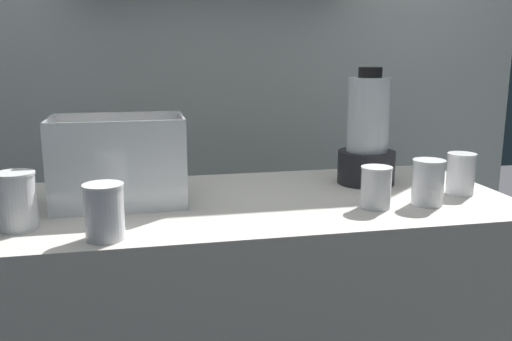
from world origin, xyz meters
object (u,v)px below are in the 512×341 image
object	(u,v)px
blender_pitcher	(367,138)
juice_cup_beet_left	(105,215)
juice_cup_mango_far_right	(460,176)
juice_cup_carrot_far_left	(17,204)
carrot_display_bin	(117,177)
juice_cup_orange_middle	(376,190)
juice_cup_carrot_right	(428,184)

from	to	relation	value
blender_pitcher	juice_cup_beet_left	size ratio (longest dim) A/B	2.86
juice_cup_beet_left	juice_cup_mango_far_right	bearing A→B (deg)	10.99
juice_cup_carrot_far_left	juice_cup_beet_left	distance (m)	0.23
carrot_display_bin	juice_cup_orange_middle	xyz separation A→B (m)	(0.65, -0.18, -0.03)
juice_cup_beet_left	juice_cup_carrot_right	distance (m)	0.82
juice_cup_orange_middle	juice_cup_carrot_right	distance (m)	0.15
juice_cup_carrot_right	blender_pitcher	bearing A→B (deg)	103.87
juice_cup_carrot_far_left	juice_cup_orange_middle	xyz separation A→B (m)	(0.87, -0.00, -0.01)
juice_cup_carrot_far_left	juice_cup_mango_far_right	world-z (taller)	juice_cup_carrot_far_left
blender_pitcher	juice_cup_carrot_far_left	distance (m)	0.99
carrot_display_bin	juice_cup_orange_middle	bearing A→B (deg)	-15.25
juice_cup_beet_left	juice_cup_orange_middle	bearing A→B (deg)	8.91
carrot_display_bin	juice_cup_beet_left	size ratio (longest dim) A/B	2.77
juice_cup_carrot_far_left	juice_cup_mango_far_right	xyz separation A→B (m)	(1.16, 0.08, -0.01)
juice_cup_beet_left	juice_cup_orange_middle	world-z (taller)	juice_cup_beet_left
juice_cup_orange_middle	carrot_display_bin	bearing A→B (deg)	164.75
juice_cup_orange_middle	blender_pitcher	bearing A→B (deg)	72.39
juice_cup_orange_middle	juice_cup_carrot_right	bearing A→B (deg)	0.02
juice_cup_orange_middle	juice_cup_carrot_right	size ratio (longest dim) A/B	0.90
juice_cup_carrot_right	juice_cup_mango_far_right	bearing A→B (deg)	29.24
carrot_display_bin	juice_cup_carrot_right	world-z (taller)	carrot_display_bin
juice_cup_beet_left	juice_cup_mango_far_right	distance (m)	0.98
carrot_display_bin	juice_cup_mango_far_right	distance (m)	0.95
carrot_display_bin	juice_cup_carrot_far_left	bearing A→B (deg)	-141.28
juice_cup_orange_middle	juice_cup_mango_far_right	xyz separation A→B (m)	(0.29, 0.08, 0.01)
carrot_display_bin	juice_cup_mango_far_right	world-z (taller)	carrot_display_bin
juice_cup_beet_left	juice_cup_orange_middle	distance (m)	0.68
blender_pitcher	juice_cup_carrot_far_left	bearing A→B (deg)	-165.07
juice_cup_carrot_far_left	juice_cup_carrot_right	size ratio (longest dim) A/B	1.10
juice_cup_carrot_right	juice_cup_beet_left	bearing A→B (deg)	-172.66
juice_cup_beet_left	juice_cup_mango_far_right	xyz separation A→B (m)	(0.96, 0.19, -0.00)
juice_cup_beet_left	juice_cup_mango_far_right	world-z (taller)	juice_cup_beet_left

